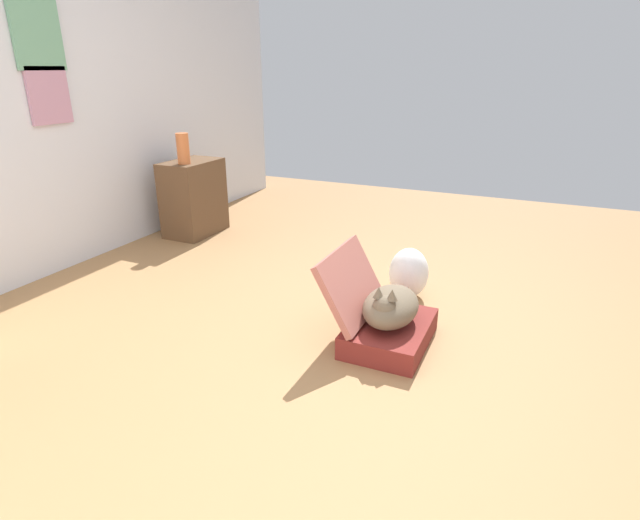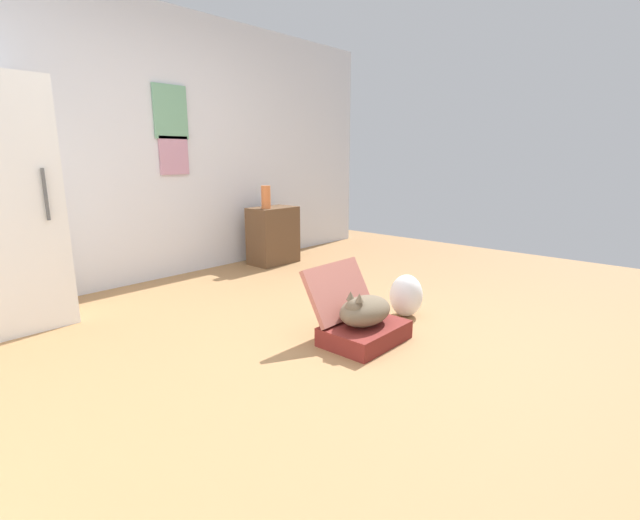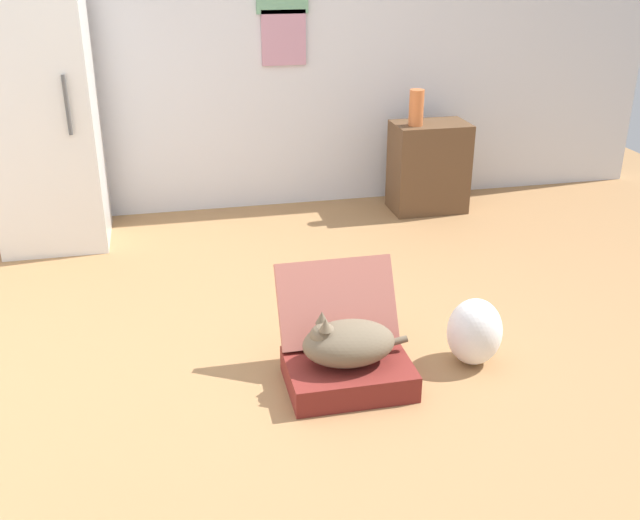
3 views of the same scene
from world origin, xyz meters
TOP-DOWN VIEW (x-y plane):
  - ground_plane at (0.00, 0.00)m, footprint 7.68×7.68m
  - wall_back at (0.00, 2.26)m, footprint 6.40×0.15m
  - suitcase_base at (0.21, -0.30)m, footprint 0.55×0.40m
  - suitcase_lid at (0.21, -0.07)m, footprint 0.55×0.23m
  - cat at (0.20, -0.30)m, footprint 0.49×0.28m
  - plastic_bag_white at (0.83, -0.23)m, footprint 0.26×0.25m
  - refrigerator at (-1.23, 1.80)m, footprint 0.64×0.64m
  - side_table at (1.36, 1.85)m, footprint 0.53×0.34m
  - vase_tall at (1.23, 1.81)m, footprint 0.10×0.10m

SIDE VIEW (x-z plane):
  - ground_plane at x=0.00m, z-range 0.00..0.00m
  - suitcase_base at x=0.21m, z-range 0.00..0.12m
  - plastic_bag_white at x=0.83m, z-range 0.00..0.33m
  - cat at x=0.20m, z-range 0.10..0.35m
  - suitcase_lid at x=0.21m, z-range 0.12..0.49m
  - side_table at x=1.36m, z-range 0.00..0.65m
  - vase_tall at x=1.23m, z-range 0.65..0.89m
  - refrigerator at x=-1.23m, z-range 0.00..1.74m
  - wall_back at x=0.00m, z-range 0.00..2.60m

